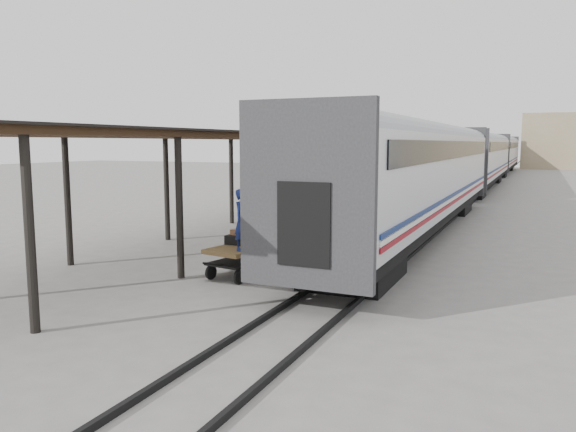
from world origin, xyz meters
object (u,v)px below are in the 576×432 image
(luggage_tug, at_px, (387,193))
(baggage_cart, at_px, (246,253))
(porter, at_px, (243,220))
(pedestrian, at_px, (330,193))

(luggage_tug, bearing_deg, baggage_cart, -70.49)
(baggage_cart, bearing_deg, luggage_tug, 103.64)
(porter, bearing_deg, baggage_cart, 27.33)
(baggage_cart, xyz_separation_m, luggage_tug, (-1.22, 20.78, -0.02))
(pedestrian, bearing_deg, baggage_cart, 93.74)
(porter, height_order, pedestrian, porter)
(porter, bearing_deg, pedestrian, 18.17)
(baggage_cart, relative_size, pedestrian, 1.33)
(porter, bearing_deg, luggage_tug, 10.21)
(luggage_tug, xyz_separation_m, porter, (1.47, -21.43, 1.06))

